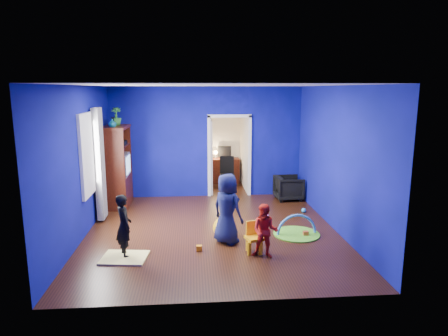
{
  "coord_description": "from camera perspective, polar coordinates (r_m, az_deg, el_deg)",
  "views": [
    {
      "loc": [
        -0.39,
        -7.68,
        2.83
      ],
      "look_at": [
        0.27,
        0.4,
        1.22
      ],
      "focal_mm": 32.0,
      "sensor_mm": 36.0,
      "label": 1
    }
  ],
  "objects": [
    {
      "name": "toy_2",
      "position": [
        7.25,
        -3.57,
        -11.36
      ],
      "size": [
        0.1,
        0.08,
        0.1
      ],
      "primitive_type": "cube",
      "color": "orange",
      "rests_on": "floor"
    },
    {
      "name": "kid_chair",
      "position": [
        7.11,
        4.35,
        -10.09
      ],
      "size": [
        0.35,
        0.35,
        0.5
      ],
      "primitive_type": "cube",
      "rotation": [
        0.0,
        0.0,
        0.3
      ],
      "color": "yellow",
      "rests_on": "floor"
    },
    {
      "name": "vase",
      "position": [
        9.63,
        -15.68,
        6.2
      ],
      "size": [
        0.21,
        0.21,
        0.19
      ],
      "primitive_type": "imported",
      "rotation": [
        0.0,
        0.0,
        -0.11
      ],
      "color": "#0C4B60",
      "rests_on": "tv_armoire"
    },
    {
      "name": "hopper_ball",
      "position": [
        7.78,
        -0.09,
        -8.51
      ],
      "size": [
        0.4,
        0.4,
        0.4
      ],
      "primitive_type": "sphere",
      "color": "yellow",
      "rests_on": "floor"
    },
    {
      "name": "ceiling",
      "position": [
        7.69,
        -1.79,
        11.73
      ],
      "size": [
        5.0,
        5.5,
        0.01
      ],
      "primitive_type": "cube",
      "color": "white",
      "rests_on": "wall_back"
    },
    {
      "name": "tv_armoire",
      "position": [
        10.07,
        -15.04,
        0.24
      ],
      "size": [
        0.58,
        1.14,
        1.96
      ],
      "primitive_type": "cube",
      "color": "#3D150A",
      "rests_on": "floor"
    },
    {
      "name": "toy_0",
      "position": [
        8.07,
        11.59,
        -9.18
      ],
      "size": [
        0.1,
        0.08,
        0.1
      ],
      "primitive_type": "cube",
      "color": "#D64D23",
      "rests_on": "floor"
    },
    {
      "name": "desk_monitor",
      "position": [
        12.25,
        0.05,
        2.38
      ],
      "size": [
        0.4,
        0.05,
        0.32
      ],
      "primitive_type": "cube",
      "color": "black",
      "rests_on": "study_desk"
    },
    {
      "name": "play_mat",
      "position": [
        8.13,
        10.31,
        -9.26
      ],
      "size": [
        0.91,
        0.91,
        0.02
      ],
      "primitive_type": "cylinder",
      "color": "green",
      "rests_on": "floor"
    },
    {
      "name": "toy_3",
      "position": [
        8.4,
        3.58,
        -8.09
      ],
      "size": [
        0.11,
        0.11,
        0.11
      ],
      "primitive_type": "sphere",
      "color": "green",
      "rests_on": "floor"
    },
    {
      "name": "doorway",
      "position": [
        10.63,
        0.76,
        1.57
      ],
      "size": [
        1.16,
        0.1,
        2.1
      ],
      "primitive_type": "cube",
      "color": "white",
      "rests_on": "floor"
    },
    {
      "name": "wall_left",
      "position": [
        8.09,
        -19.71,
        0.73
      ],
      "size": [
        0.02,
        5.5,
        2.9
      ],
      "primitive_type": "cube",
      "color": "#090E66",
      "rests_on": "floor"
    },
    {
      "name": "curtain",
      "position": [
        8.95,
        -17.36,
        0.53
      ],
      "size": [
        0.14,
        0.42,
        2.4
      ],
      "primitive_type": "cube",
      "color": "slate",
      "rests_on": "floor"
    },
    {
      "name": "yellow_blanket",
      "position": [
        7.15,
        -14.04,
        -12.32
      ],
      "size": [
        0.82,
        0.69,
        0.03
      ],
      "primitive_type": "cube",
      "rotation": [
        0.0,
        0.0,
        -0.12
      ],
      "color": "#F2E07A",
      "rests_on": "floor"
    },
    {
      "name": "child_black",
      "position": [
        7.05,
        -14.11,
        -8.01
      ],
      "size": [
        0.4,
        0.47,
        1.1
      ],
      "primitive_type": "imported",
      "rotation": [
        0.0,
        0.0,
        1.98
      ],
      "color": "black",
      "rests_on": "floor"
    },
    {
      "name": "toy_1",
      "position": [
        9.53,
        11.32,
        -5.93
      ],
      "size": [
        0.11,
        0.11,
        0.11
      ],
      "primitive_type": "sphere",
      "color": "#278EDE",
      "rests_on": "floor"
    },
    {
      "name": "potted_plant",
      "position": [
        10.13,
        -15.16,
        7.15
      ],
      "size": [
        0.27,
        0.27,
        0.44
      ],
      "primitive_type": "imported",
      "rotation": [
        0.0,
        0.0,
        0.09
      ],
      "color": "#2E7E2F",
      "rests_on": "tv_armoire"
    },
    {
      "name": "toy_arch",
      "position": [
        8.12,
        10.31,
        -9.21
      ],
      "size": [
        0.82,
        0.11,
        0.81
      ],
      "primitive_type": "torus",
      "rotation": [
        1.57,
        0.0,
        0.08
      ],
      "color": "#3F8CD8",
      "rests_on": "floor"
    },
    {
      "name": "window_left",
      "position": [
        8.4,
        -19.05,
        1.83
      ],
      "size": [
        0.03,
        0.95,
        1.55
      ],
      "primitive_type": "cube",
      "color": "white",
      "rests_on": "wall_left"
    },
    {
      "name": "wall_front",
      "position": [
        5.14,
        -0.15,
        -4.37
      ],
      "size": [
        5.0,
        0.02,
        2.9
      ],
      "primitive_type": "cube",
      "color": "#090E66",
      "rests_on": "floor"
    },
    {
      "name": "crt_tv",
      "position": [
        10.05,
        -14.82,
        0.47
      ],
      "size": [
        0.46,
        0.7,
        0.54
      ],
      "primitive_type": "cube",
      "color": "silver",
      "rests_on": "tv_armoire"
    },
    {
      "name": "child_navy",
      "position": [
        7.41,
        0.45,
        -5.82
      ],
      "size": [
        0.75,
        0.75,
        1.32
      ],
      "primitive_type": "imported",
      "rotation": [
        0.0,
        0.0,
        2.34
      ],
      "color": "#0E1135",
      "rests_on": "floor"
    },
    {
      "name": "wall_back",
      "position": [
        10.53,
        -2.49,
        3.67
      ],
      "size": [
        5.0,
        0.02,
        2.9
      ],
      "primitive_type": "cube",
      "color": "#090E66",
      "rests_on": "floor"
    },
    {
      "name": "desk_lamp",
      "position": [
        12.17,
        -1.24,
        2.23
      ],
      "size": [
        0.14,
        0.14,
        0.14
      ],
      "primitive_type": "sphere",
      "color": "#FFD88C",
      "rests_on": "study_desk"
    },
    {
      "name": "alcove",
      "position": [
        11.46,
        0.36,
        3.29
      ],
      "size": [
        1.0,
        1.75,
        2.5
      ],
      "primitive_type": null,
      "color": "silver",
      "rests_on": "floor"
    },
    {
      "name": "toddler_red",
      "position": [
        6.87,
        5.89,
        -8.95
      ],
      "size": [
        0.54,
        0.47,
        0.93
      ],
      "primitive_type": "imported",
      "rotation": [
        0.0,
        0.0,
        -0.3
      ],
      "color": "#AD121E",
      "rests_on": "floor"
    },
    {
      "name": "book_shelf",
      "position": [
        12.12,
        0.05,
        7.38
      ],
      "size": [
        0.88,
        0.24,
        0.04
      ],
      "primitive_type": "cube",
      "color": "white",
      "rests_on": "study_desk"
    },
    {
      "name": "folding_chair",
      "position": [
        11.28,
        0.5,
        -0.92
      ],
      "size": [
        0.4,
        0.4,
        0.92
      ],
      "primitive_type": "cube",
      "color": "black",
      "rests_on": "floor"
    },
    {
      "name": "study_desk",
      "position": [
        12.23,
        0.09,
        -0.36
      ],
      "size": [
        0.88,
        0.44,
        0.75
      ],
      "primitive_type": "cube",
      "color": "#3D140A",
      "rests_on": "floor"
    },
    {
      "name": "toy_4",
      "position": [
        8.91,
        6.03,
        -7.02
      ],
      "size": [
        0.1,
        0.08,
        0.1
      ],
      "primitive_type": "cube",
      "color": "#B94596",
      "rests_on": "floor"
    },
    {
      "name": "armchair",
      "position": [
        10.5,
        9.23,
        -2.82
      ],
      "size": [
        0.71,
        0.7,
        0.62
      ],
      "primitive_type": "imported",
      "rotation": [
        0.0,
        0.0,
        1.62
      ],
      "color": "black",
      "rests_on": "floor"
    },
    {
      "name": "floor",
      "position": [
        8.2,
        -1.66,
        -8.99
      ],
      "size": [
        5.0,
        5.5,
        0.01
      ],
      "primitive_type": "cube",
      "color": "black",
      "rests_on": "ground"
    },
    {
      "name": "wall_right",
      "position": [
        8.32,
        15.74,
        1.24
      ],
      "size": [
        0.02,
        5.5,
        2.9
      ],
      "primitive_type": "cube",
      "color": "#090E66",
      "rests_on": "floor"
    }
  ]
}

